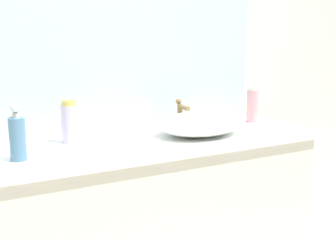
% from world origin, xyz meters
% --- Properties ---
extents(bathroom_wall_rear, '(6.00, 0.06, 2.60)m').
position_xyz_m(bathroom_wall_rear, '(0.00, 0.73, 1.30)').
color(bathroom_wall_rear, silver).
rests_on(bathroom_wall_rear, ground).
extents(vanity_counter, '(1.74, 0.52, 0.84)m').
position_xyz_m(vanity_counter, '(0.07, 0.43, 0.42)').
color(vanity_counter, beige).
rests_on(vanity_counter, ground).
extents(sink_basin, '(0.41, 0.31, 0.11)m').
position_xyz_m(sink_basin, '(0.37, 0.38, 0.89)').
color(sink_basin, white).
rests_on(sink_basin, vanity_counter).
extents(faucet, '(0.03, 0.11, 0.15)m').
position_xyz_m(faucet, '(0.37, 0.56, 0.92)').
color(faucet, brown).
rests_on(faucet, vanity_counter).
extents(soap_dispenser, '(0.06, 0.06, 0.21)m').
position_xyz_m(soap_dispenser, '(-0.44, 0.34, 0.93)').
color(soap_dispenser, '#50779D').
rests_on(soap_dispenser, vanity_counter).
extents(lotion_bottle, '(0.07, 0.07, 0.19)m').
position_xyz_m(lotion_bottle, '(-0.20, 0.52, 0.93)').
color(lotion_bottle, silver).
rests_on(lotion_bottle, vanity_counter).
extents(perfume_bottle, '(0.06, 0.06, 0.20)m').
position_xyz_m(perfume_bottle, '(0.78, 0.51, 0.94)').
color(perfume_bottle, pink).
rests_on(perfume_bottle, vanity_counter).
extents(candle_jar, '(0.05, 0.05, 0.04)m').
position_xyz_m(candle_jar, '(0.64, 0.44, 0.86)').
color(candle_jar, silver).
rests_on(candle_jar, vanity_counter).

